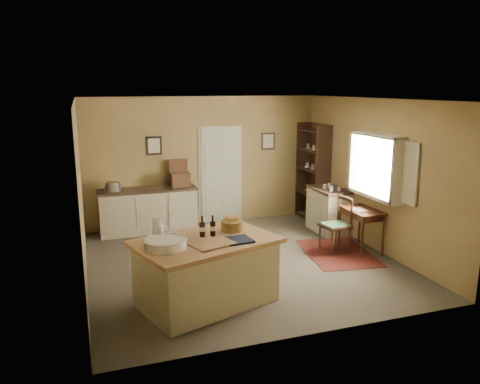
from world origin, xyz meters
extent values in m
plane|color=brown|center=(0.00, 0.00, 0.00)|extent=(5.00, 5.00, 0.00)
cube|color=#9C7E49|center=(0.00, 2.50, 1.35)|extent=(5.00, 0.10, 2.70)
cube|color=#9C7E49|center=(0.00, -2.50, 1.35)|extent=(5.00, 0.10, 2.70)
cube|color=#9C7E49|center=(-2.50, 0.00, 1.35)|extent=(0.10, 5.00, 2.70)
cube|color=#9C7E49|center=(2.50, 0.00, 1.35)|extent=(0.10, 5.00, 2.70)
plane|color=silver|center=(0.00, 0.00, 2.70)|extent=(5.00, 5.00, 0.00)
cube|color=#B7BEA2|center=(0.35, 2.47, 1.05)|extent=(0.97, 0.06, 2.11)
cube|color=black|center=(-1.05, 2.48, 1.72)|extent=(0.32, 0.02, 0.38)
cube|color=beige|center=(-1.05, 2.47, 1.72)|extent=(0.24, 0.01, 0.30)
cube|color=black|center=(1.45, 2.48, 1.72)|extent=(0.32, 0.02, 0.38)
cube|color=beige|center=(1.45, 2.47, 1.72)|extent=(0.24, 0.01, 0.30)
cube|color=#B3AF91|center=(2.38, -0.20, 1.02)|extent=(0.25, 1.32, 0.06)
cube|color=#B3AF91|center=(2.38, -0.20, 2.08)|extent=(0.25, 1.32, 0.06)
cube|color=white|center=(2.50, -0.20, 1.55)|extent=(0.01, 1.20, 1.00)
cube|color=#B3AF91|center=(2.46, -1.02, 1.55)|extent=(0.04, 0.35, 1.00)
cube|color=#B3AF91|center=(2.46, 0.62, 1.55)|extent=(0.04, 0.35, 1.00)
cube|color=#B3AF91|center=(-0.96, -1.29, 0.42)|extent=(1.94, 1.53, 0.85)
cube|color=#9C774A|center=(-0.96, -1.29, 0.88)|extent=(2.10, 1.69, 0.06)
cylinder|color=white|center=(-1.53, -1.45, 0.96)|extent=(0.53, 0.53, 0.11)
cube|color=#9C774A|center=(-0.94, -1.53, 0.92)|extent=(0.62, 0.52, 0.03)
cube|color=black|center=(-0.61, -1.48, 0.92)|extent=(0.46, 0.38, 0.02)
cylinder|color=olive|center=(-0.50, -1.01, 0.98)|extent=(0.32, 0.32, 0.14)
cylinder|color=black|center=(-0.97, -1.15, 1.05)|extent=(0.07, 0.07, 0.29)
cylinder|color=black|center=(-0.83, -1.17, 1.05)|extent=(0.07, 0.07, 0.29)
cube|color=#B3AF91|center=(-1.26, 2.20, 0.42)|extent=(1.91, 0.53, 0.85)
cube|color=#332319|center=(-1.26, 2.20, 0.88)|extent=(1.95, 0.56, 0.05)
cube|color=#452918|center=(-0.59, 2.20, 1.04)|extent=(0.38, 0.29, 0.28)
cylinder|color=#59544F|center=(-1.92, 2.20, 0.99)|extent=(0.32, 0.32, 0.18)
cube|color=#4E1610|center=(1.75, -0.14, 0.00)|extent=(1.32, 1.75, 0.01)
cube|color=#33160C|center=(2.20, -0.14, 0.75)|extent=(0.51, 0.83, 0.03)
cube|color=#33160C|center=(2.20, -0.14, 0.68)|extent=(0.45, 0.77, 0.10)
cube|color=silver|center=(2.15, -0.14, 0.77)|extent=(0.22, 0.30, 0.01)
cylinder|color=black|center=(2.30, 0.09, 0.79)|extent=(0.05, 0.05, 0.05)
cylinder|color=#33160C|center=(1.99, -0.51, 0.36)|extent=(0.04, 0.04, 0.72)
cylinder|color=#33160C|center=(2.41, -0.51, 0.36)|extent=(0.04, 0.04, 0.72)
cylinder|color=#33160C|center=(1.99, 0.24, 0.36)|extent=(0.04, 0.04, 0.72)
cylinder|color=#33160C|center=(2.41, 0.24, 0.36)|extent=(0.04, 0.04, 0.72)
cube|color=#B3AF91|center=(2.20, 1.06, 0.42)|extent=(0.51, 0.93, 0.85)
cube|color=#332319|center=(2.20, 1.06, 0.88)|extent=(0.54, 0.97, 0.05)
cylinder|color=silver|center=(2.17, 0.92, 0.95)|extent=(0.22, 0.22, 0.09)
cube|color=black|center=(2.31, 1.52, 1.06)|extent=(0.36, 0.04, 2.12)
cube|color=black|center=(2.31, 2.44, 1.06)|extent=(0.36, 0.04, 2.12)
cube|color=black|center=(2.48, 1.98, 1.06)|extent=(0.02, 0.95, 2.12)
cube|color=black|center=(2.31, 1.98, 0.05)|extent=(0.36, 0.91, 0.03)
cube|color=black|center=(2.31, 1.98, 0.58)|extent=(0.36, 0.91, 0.03)
cube|color=black|center=(2.31, 1.98, 1.11)|extent=(0.36, 0.91, 0.03)
cube|color=black|center=(2.31, 1.98, 1.54)|extent=(0.36, 0.91, 0.03)
cube|color=black|center=(2.31, 1.98, 1.96)|extent=(0.36, 0.91, 0.03)
cylinder|color=white|center=(2.31, 1.98, 1.17)|extent=(0.12, 0.12, 0.11)
camera|label=1|loc=(-2.43, -7.04, 2.90)|focal=35.00mm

